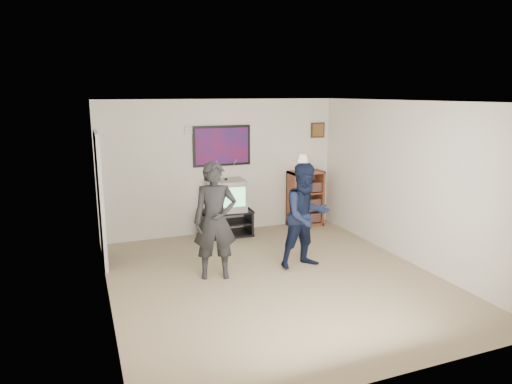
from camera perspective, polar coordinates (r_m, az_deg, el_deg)
room_shell at (r=6.56m, az=1.27°, el=0.34°), size 4.51×5.00×2.51m
media_stand at (r=8.52m, az=-3.82°, el=-3.86°), size 0.99×0.58×0.48m
crt_television at (r=8.40m, az=-3.75°, el=-0.40°), size 0.72×0.63×0.57m
bookshelf at (r=9.11m, az=6.19°, el=-0.82°), size 0.67×0.38×1.10m
table_lamp at (r=8.94m, az=5.85°, el=3.61°), size 0.21×0.21×0.33m
person_tall at (r=6.47m, az=-5.13°, el=-3.61°), size 0.69×0.54×1.68m
person_short at (r=6.90m, az=6.27°, el=-2.98°), size 0.82×0.66×1.60m
controller_left at (r=6.57m, az=-5.41°, el=-0.68°), size 0.04×0.13×0.04m
controller_right at (r=7.02m, az=5.28°, el=-0.06°), size 0.08×0.13×0.04m
poster at (r=8.48m, az=-4.28°, el=5.77°), size 1.10×0.03×0.75m
air_vent at (r=8.31m, az=-7.98°, el=7.64°), size 0.28×0.02×0.14m
small_picture at (r=9.25m, az=7.72°, el=7.67°), size 0.30×0.03×0.30m
doorway at (r=7.36m, az=-18.96°, el=-1.01°), size 0.03×0.85×2.00m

